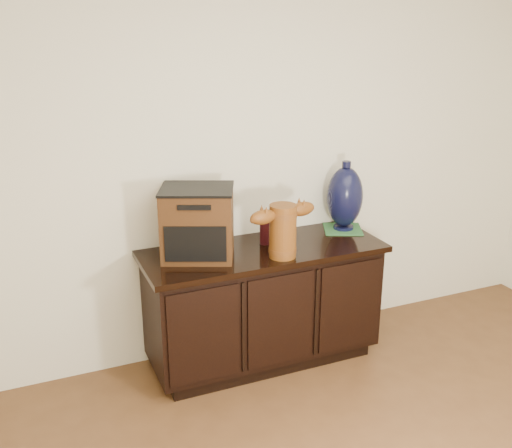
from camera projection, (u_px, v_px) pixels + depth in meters
name	position (u px, v px, depth m)	size (l,w,h in m)	color
sideboard	(263.00, 304.00, 3.69)	(1.46, 0.56, 0.75)	black
terracotta_vessel	(283.00, 228.00, 3.39)	(0.44, 0.19, 0.31)	brown
tv_radio	(198.00, 223.00, 3.39)	(0.50, 0.46, 0.41)	#422510
green_mat	(343.00, 229.00, 3.89)	(0.24, 0.24, 0.01)	#2F6935
lamp_base	(345.00, 197.00, 3.82)	(0.30, 0.30, 0.45)	black
spray_can	(265.00, 230.00, 3.62)	(0.06, 0.06, 0.18)	#560E17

